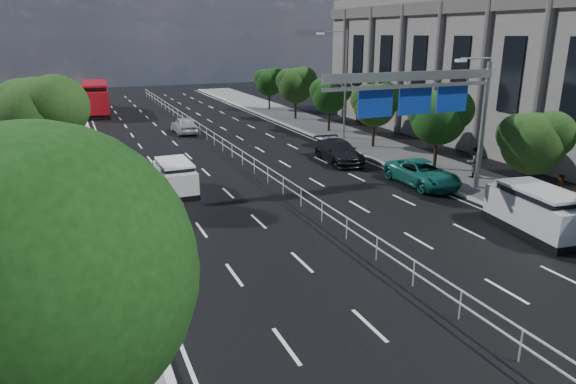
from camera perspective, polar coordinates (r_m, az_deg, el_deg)
ground at (r=18.11m, az=16.73°, el=-12.16°), size 160.00×160.00×0.00m
kerb_near at (r=14.71m, az=-13.19°, el=-19.04°), size 0.25×140.00×0.15m
median_fence at (r=36.84m, az=-5.92°, el=4.37°), size 0.05×85.00×1.02m
hedge_near at (r=18.95m, az=-29.30°, el=-11.15°), size 1.00×36.00×0.44m
toilet_sign at (r=13.14m, az=-22.58°, el=-10.00°), size 1.62×0.18×4.34m
overhead_gantry at (r=28.10m, az=15.35°, el=10.38°), size 10.24×0.38×7.45m
streetlight_far at (r=43.46m, az=6.06°, el=12.57°), size 2.78×2.40×9.00m
civic_hall at (r=48.26m, az=22.77°, el=13.09°), size 14.40×36.00×14.35m
near_tree_back at (r=30.10m, az=-25.78°, el=7.80°), size 4.84×4.51×6.69m
far_tree_c at (r=29.32m, az=25.72°, el=5.23°), size 3.52×3.28×4.94m
far_tree_d at (r=34.57m, az=16.49°, el=8.25°), size 3.85×3.59×5.34m
far_tree_e at (r=40.59m, az=9.71°, el=9.75°), size 3.63×3.38×5.13m
far_tree_f at (r=47.02m, az=4.70°, el=10.85°), size 3.52×3.28×5.02m
far_tree_g at (r=53.71m, az=0.91°, el=11.98°), size 3.96×3.69×5.45m
far_tree_h at (r=60.63m, az=-2.07°, el=12.25°), size 3.41×3.18×4.91m
white_minivan at (r=29.72m, az=-12.41°, el=1.64°), size 1.81×4.14×1.80m
red_bus at (r=62.74m, az=-20.57°, el=9.86°), size 3.52×11.63×3.43m
near_car_silver at (r=47.60m, az=-11.47°, el=7.31°), size 1.82×4.41×1.49m
near_car_dark at (r=69.68m, az=-20.80°, el=9.57°), size 1.71×4.39×1.42m
silver_minivan at (r=25.67m, az=26.00°, el=-1.91°), size 2.75×5.21×2.07m
parked_car_teal at (r=31.45m, az=14.72°, el=2.03°), size 2.48×5.27×1.46m
parked_car_dark at (r=36.14m, az=5.68°, el=4.51°), size 2.59×5.40×1.52m
pedestrian_a at (r=29.63m, az=27.85°, el=0.16°), size 0.74×0.68×1.69m
pedestrian_b at (r=33.59m, az=19.98°, el=3.13°), size 1.09×0.96×1.88m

